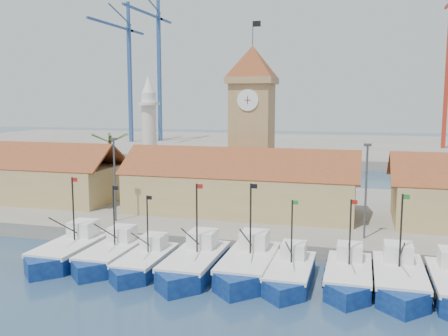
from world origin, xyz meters
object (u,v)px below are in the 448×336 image
(clock_tower, at_px, (252,120))
(minaret, at_px, (149,135))
(boat_0, at_px, (69,252))
(boat_4, at_px, (248,267))

(clock_tower, xyz_separation_m, minaret, (-15.00, 2.00, -2.23))
(boat_0, distance_m, clock_tower, 28.51)
(clock_tower, relative_size, minaret, 1.39)
(boat_4, height_order, clock_tower, clock_tower)
(clock_tower, bearing_deg, minaret, 172.39)
(clock_tower, distance_m, minaret, 15.30)
(boat_0, xyz_separation_m, minaret, (-3.24, 25.47, 8.90))
(boat_0, xyz_separation_m, boat_4, (16.50, 0.38, 0.01))
(boat_0, height_order, boat_4, boat_4)
(boat_4, distance_m, minaret, 33.14)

